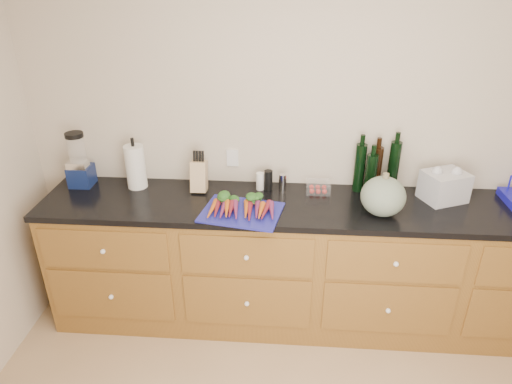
# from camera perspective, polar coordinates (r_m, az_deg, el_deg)

# --- Properties ---
(wall_back) EXTENTS (4.10, 0.05, 2.60)m
(wall_back) POSITION_cam_1_polar(r_m,az_deg,el_deg) (3.12, 8.11, 7.20)
(wall_back) COLOR beige
(wall_back) RESTS_ON ground
(cabinets) EXTENTS (3.60, 0.64, 0.90)m
(cabinets) POSITION_cam_1_polar(r_m,az_deg,el_deg) (3.23, 7.45, -9.17)
(cabinets) COLOR brown
(cabinets) RESTS_ON ground
(countertop) EXTENTS (3.64, 0.62, 0.04)m
(countertop) POSITION_cam_1_polar(r_m,az_deg,el_deg) (2.98, 7.97, -1.80)
(countertop) COLOR black
(countertop) RESTS_ON cabinets
(cutting_board) EXTENTS (0.54, 0.44, 0.01)m
(cutting_board) POSITION_cam_1_polar(r_m,az_deg,el_deg) (2.83, -1.82, -2.54)
(cutting_board) COLOR navy
(cutting_board) RESTS_ON countertop
(carrots) EXTENTS (0.40, 0.30, 0.06)m
(carrots) POSITION_cam_1_polar(r_m,az_deg,el_deg) (2.85, -1.75, -1.64)
(carrots) COLOR #CE5C18
(carrots) RESTS_ON cutting_board
(squash) EXTENTS (0.27, 0.27, 0.24)m
(squash) POSITION_cam_1_polar(r_m,az_deg,el_deg) (2.87, 15.61, -0.52)
(squash) COLOR #5B6D5B
(squash) RESTS_ON countertop
(blender_appliance) EXTENTS (0.15, 0.15, 0.38)m
(blender_appliance) POSITION_cam_1_polar(r_m,az_deg,el_deg) (3.35, -21.25, 3.43)
(blender_appliance) COLOR #101D4D
(blender_appliance) RESTS_ON countertop
(paper_towel) EXTENTS (0.13, 0.13, 0.30)m
(paper_towel) POSITION_cam_1_polar(r_m,az_deg,el_deg) (3.21, -14.82, 3.07)
(paper_towel) COLOR white
(paper_towel) RESTS_ON countertop
(knife_block) EXTENTS (0.10, 0.10, 0.21)m
(knife_block) POSITION_cam_1_polar(r_m,az_deg,el_deg) (3.10, -7.13, 1.97)
(knife_block) COLOR tan
(knife_block) RESTS_ON countertop
(grinder_salt) EXTENTS (0.05, 0.05, 0.12)m
(grinder_salt) POSITION_cam_1_polar(r_m,az_deg,el_deg) (3.10, 0.52, 1.35)
(grinder_salt) COLOR white
(grinder_salt) RESTS_ON countertop
(grinder_pepper) EXTENTS (0.06, 0.06, 0.14)m
(grinder_pepper) POSITION_cam_1_polar(r_m,az_deg,el_deg) (3.09, 1.56, 1.47)
(grinder_pepper) COLOR black
(grinder_pepper) RESTS_ON countertop
(canister_chrome) EXTENTS (0.05, 0.05, 0.12)m
(canister_chrome) POSITION_cam_1_polar(r_m,az_deg,el_deg) (3.10, 3.35, 1.22)
(canister_chrome) COLOR silver
(canister_chrome) RESTS_ON countertop
(tomato_box) EXTENTS (0.16, 0.13, 0.07)m
(tomato_box) POSITION_cam_1_polar(r_m,az_deg,el_deg) (3.10, 7.78, 0.63)
(tomato_box) COLOR white
(tomato_box) RESTS_ON countertop
(bottles) EXTENTS (0.29, 0.15, 0.35)m
(bottles) POSITION_cam_1_polar(r_m,az_deg,el_deg) (3.14, 14.69, 2.73)
(bottles) COLOR black
(bottles) RESTS_ON countertop
(grocery_bag) EXTENTS (0.32, 0.30, 0.19)m
(grocery_bag) POSITION_cam_1_polar(r_m,az_deg,el_deg) (3.19, 22.46, 0.67)
(grocery_bag) COLOR silver
(grocery_bag) RESTS_ON countertop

